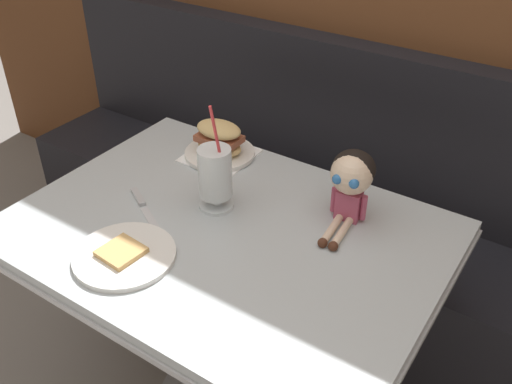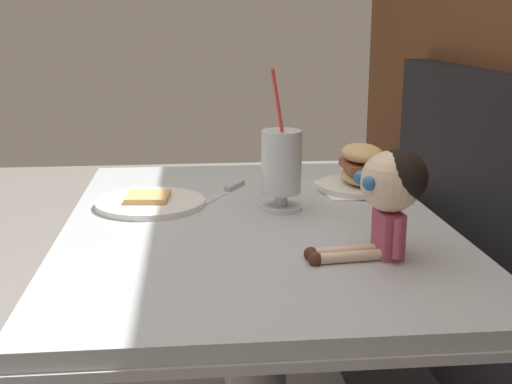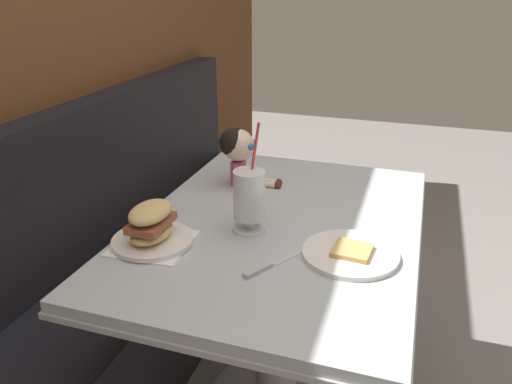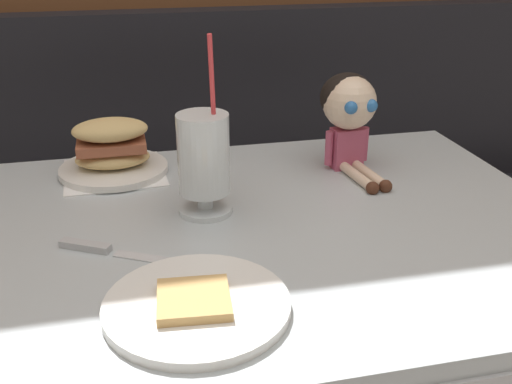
{
  "view_description": "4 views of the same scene",
  "coord_description": "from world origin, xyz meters",
  "px_view_note": "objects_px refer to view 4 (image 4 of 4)",
  "views": [
    {
      "loc": [
        0.71,
        -0.74,
        1.64
      ],
      "look_at": [
        0.05,
        0.25,
        0.83
      ],
      "focal_mm": 39.62,
      "sensor_mm": 36.0,
      "label": 1
    },
    {
      "loc": [
        1.35,
        0.05,
        1.16
      ],
      "look_at": [
        0.13,
        0.17,
        0.84
      ],
      "focal_mm": 46.53,
      "sensor_mm": 36.0,
      "label": 2
    },
    {
      "loc": [
        -1.29,
        -0.18,
        1.41
      ],
      "look_at": [
        0.01,
        0.26,
        0.82
      ],
      "focal_mm": 35.53,
      "sensor_mm": 36.0,
      "label": 3
    },
    {
      "loc": [
        -0.21,
        -0.72,
        1.21
      ],
      "look_at": [
        0.01,
        0.24,
        0.77
      ],
      "focal_mm": 42.39,
      "sensor_mm": 36.0,
      "label": 4
    }
  ],
  "objects_px": {
    "milkshake_glass": "(204,160)",
    "butter_knife": "(105,250)",
    "seated_doll": "(349,108)",
    "toast_plate": "(197,305)",
    "sandwich_plate": "(112,152)"
  },
  "relations": [
    {
      "from": "toast_plate",
      "to": "butter_knife",
      "type": "relative_size",
      "value": 1.17
    },
    {
      "from": "sandwich_plate",
      "to": "seated_doll",
      "type": "xyz_separation_m",
      "value": [
        0.48,
        -0.07,
        0.08
      ]
    },
    {
      "from": "seated_doll",
      "to": "butter_knife",
      "type": "bearing_deg",
      "value": -152.41
    },
    {
      "from": "toast_plate",
      "to": "butter_knife",
      "type": "distance_m",
      "value": 0.22
    },
    {
      "from": "toast_plate",
      "to": "sandwich_plate",
      "type": "relative_size",
      "value": 1.14
    },
    {
      "from": "milkshake_glass",
      "to": "seated_doll",
      "type": "relative_size",
      "value": 1.41
    },
    {
      "from": "sandwich_plate",
      "to": "butter_knife",
      "type": "relative_size",
      "value": 1.03
    },
    {
      "from": "butter_knife",
      "to": "seated_doll",
      "type": "bearing_deg",
      "value": 27.59
    },
    {
      "from": "toast_plate",
      "to": "seated_doll",
      "type": "relative_size",
      "value": 1.12
    },
    {
      "from": "toast_plate",
      "to": "butter_knife",
      "type": "bearing_deg",
      "value": 122.44
    },
    {
      "from": "sandwich_plate",
      "to": "toast_plate",
      "type": "bearing_deg",
      "value": -79.18
    },
    {
      "from": "milkshake_glass",
      "to": "butter_knife",
      "type": "xyz_separation_m",
      "value": [
        -0.18,
        -0.11,
        -0.09
      ]
    },
    {
      "from": "toast_plate",
      "to": "butter_knife",
      "type": "xyz_separation_m",
      "value": [
        -0.12,
        0.19,
        -0.0
      ]
    },
    {
      "from": "milkshake_glass",
      "to": "sandwich_plate",
      "type": "distance_m",
      "value": 0.28
    },
    {
      "from": "toast_plate",
      "to": "milkshake_glass",
      "type": "height_order",
      "value": "milkshake_glass"
    }
  ]
}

